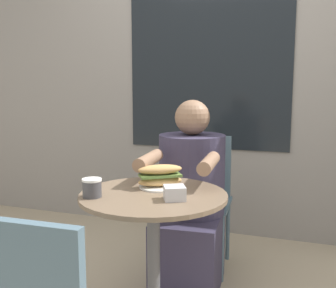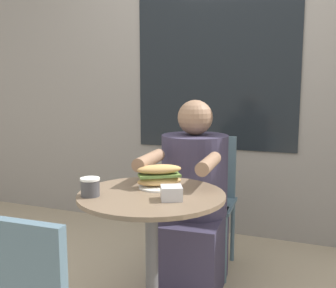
{
  "view_description": "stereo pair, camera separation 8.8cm",
  "coord_description": "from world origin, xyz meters",
  "px_view_note": "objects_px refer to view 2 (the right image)",
  "views": [
    {
      "loc": [
        0.63,
        -1.63,
        1.2
      ],
      "look_at": [
        0.0,
        0.2,
        0.92
      ],
      "focal_mm": 42.0,
      "sensor_mm": 36.0,
      "label": 1
    },
    {
      "loc": [
        0.72,
        -1.6,
        1.2
      ],
      "look_at": [
        0.0,
        0.2,
        0.92
      ],
      "focal_mm": 42.0,
      "sensor_mm": 36.0,
      "label": 2
    }
  ],
  "objects_px": {
    "seated_diner": "(193,210)",
    "sandwich_on_plate": "(159,177)",
    "cafe_table": "(152,234)",
    "drink_cup": "(90,187)",
    "diner_chair": "(208,188)"
  },
  "relations": [
    {
      "from": "seated_diner",
      "to": "sandwich_on_plate",
      "type": "xyz_separation_m",
      "value": [
        -0.03,
        -0.44,
        0.29
      ]
    },
    {
      "from": "diner_chair",
      "to": "seated_diner",
      "type": "xyz_separation_m",
      "value": [
        0.01,
        -0.35,
        -0.04
      ]
    },
    {
      "from": "drink_cup",
      "to": "diner_chair",
      "type": "bearing_deg",
      "value": 76.75
    },
    {
      "from": "diner_chair",
      "to": "seated_diner",
      "type": "bearing_deg",
      "value": 87.39
    },
    {
      "from": "cafe_table",
      "to": "seated_diner",
      "type": "bearing_deg",
      "value": 87.69
    },
    {
      "from": "diner_chair",
      "to": "drink_cup",
      "type": "xyz_separation_m",
      "value": [
        -0.25,
        -1.04,
        0.24
      ]
    },
    {
      "from": "seated_diner",
      "to": "diner_chair",
      "type": "bearing_deg",
      "value": -92.61
    },
    {
      "from": "seated_diner",
      "to": "cafe_table",
      "type": "bearing_deg",
      "value": 83.49
    },
    {
      "from": "diner_chair",
      "to": "seated_diner",
      "type": "distance_m",
      "value": 0.36
    },
    {
      "from": "cafe_table",
      "to": "diner_chair",
      "type": "relative_size",
      "value": 0.83
    },
    {
      "from": "cafe_table",
      "to": "diner_chair",
      "type": "xyz_separation_m",
      "value": [
        0.01,
        0.9,
        -0.0
      ]
    },
    {
      "from": "cafe_table",
      "to": "seated_diner",
      "type": "relative_size",
      "value": 0.64
    },
    {
      "from": "cafe_table",
      "to": "drink_cup",
      "type": "bearing_deg",
      "value": -148.02
    },
    {
      "from": "sandwich_on_plate",
      "to": "diner_chair",
      "type": "bearing_deg",
      "value": 88.67
    },
    {
      "from": "sandwich_on_plate",
      "to": "drink_cup",
      "type": "distance_m",
      "value": 0.34
    }
  ]
}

